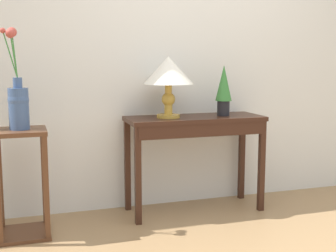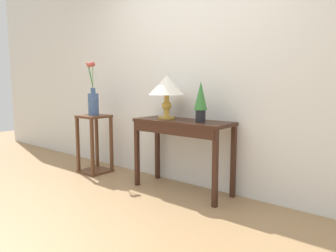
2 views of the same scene
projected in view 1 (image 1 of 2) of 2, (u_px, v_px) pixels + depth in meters
The scene contains 6 objects.
back_wall_with_art at pixel (179, 41), 3.83m from camera, with size 9.00×0.10×2.80m.
console_table at pixel (196, 132), 3.64m from camera, with size 1.11×0.42×0.79m.
table_lamp at pixel (168, 73), 3.53m from camera, with size 0.39×0.39×0.48m.
potted_plant_on_console at pixel (224, 88), 3.67m from camera, with size 0.13×0.13×0.41m.
pedestal_stand_left at pixel (22, 183), 3.16m from camera, with size 0.35×0.35×0.77m.
flower_vase_tall at pixel (18, 100), 3.08m from camera, with size 0.17×0.14×0.69m.
Camera 1 is at (-1.29, -2.10, 1.24)m, focal length 48.38 mm.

